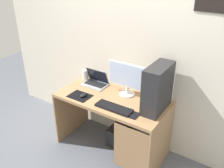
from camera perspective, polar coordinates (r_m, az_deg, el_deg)
ground_plane at (r=3.32m, az=-0.00°, el=-14.22°), size 8.00×8.00×0.00m
wall_back at (r=2.94m, az=3.93°, el=9.41°), size 4.00×0.05×2.60m
desk at (r=2.95m, az=0.14°, el=-5.98°), size 1.31×0.64×0.73m
pc_tower at (r=2.60m, az=10.43°, el=-0.98°), size 0.18×0.42×0.50m
monitor at (r=2.86m, az=3.53°, el=1.33°), size 0.50×0.18×0.40m
laptop at (r=3.18m, az=-3.77°, el=0.60°), size 0.32×0.22×0.21m
speaker at (r=3.30m, az=-6.09°, el=2.06°), size 0.08×0.08×0.14m
keyboard at (r=2.68m, az=0.44°, el=-5.47°), size 0.42×0.14×0.02m
mousepad at (r=2.95m, az=-7.37°, el=-2.74°), size 0.26×0.20×0.00m
mouse_left at (r=2.92m, az=-6.58°, el=-2.57°), size 0.06×0.10×0.03m
cell_phone at (r=2.58m, az=5.25°, el=-7.21°), size 0.07×0.13×0.01m
subwoofer at (r=3.29m, az=1.54°, el=-11.86°), size 0.24×0.24×0.24m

